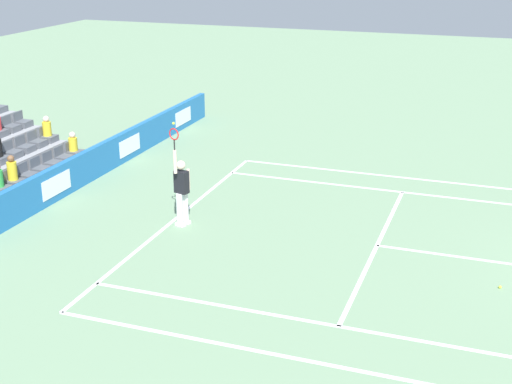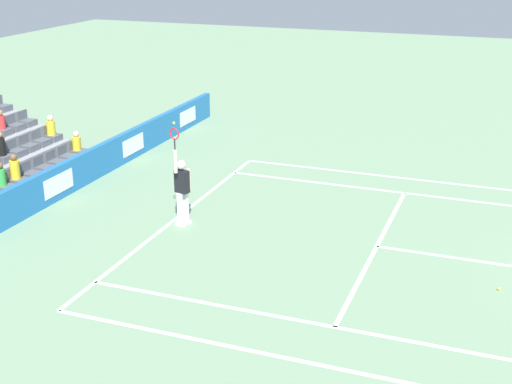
% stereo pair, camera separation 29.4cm
% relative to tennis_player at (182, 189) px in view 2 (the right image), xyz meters
% --- Properties ---
extents(line_baseline, '(10.97, 0.10, 0.01)m').
position_rel_tennis_player_xyz_m(line_baseline, '(-0.38, -0.36, -0.99)').
color(line_baseline, white).
rests_on(line_baseline, ground).
extents(line_service, '(8.23, 0.10, 0.01)m').
position_rel_tennis_player_xyz_m(line_service, '(-0.38, 5.13, -0.99)').
color(line_service, white).
rests_on(line_service, ground).
extents(line_singles_sideline_left, '(0.10, 11.89, 0.01)m').
position_rel_tennis_player_xyz_m(line_singles_sideline_left, '(3.74, 5.59, -0.99)').
color(line_singles_sideline_left, white).
rests_on(line_singles_sideline_left, ground).
extents(line_singles_sideline_right, '(0.10, 11.89, 0.01)m').
position_rel_tennis_player_xyz_m(line_singles_sideline_right, '(-4.49, 5.59, -0.99)').
color(line_singles_sideline_right, white).
rests_on(line_singles_sideline_right, ground).
extents(line_doubles_sideline_left, '(0.10, 11.89, 0.01)m').
position_rel_tennis_player_xyz_m(line_doubles_sideline_left, '(5.11, 5.59, -0.99)').
color(line_doubles_sideline_left, white).
rests_on(line_doubles_sideline_left, ground).
extents(line_doubles_sideline_right, '(0.10, 11.89, 0.01)m').
position_rel_tennis_player_xyz_m(line_doubles_sideline_right, '(-5.86, 5.59, -0.99)').
color(line_doubles_sideline_right, white).
rests_on(line_doubles_sideline_right, ground).
extents(line_centre_mark, '(0.10, 0.20, 0.01)m').
position_rel_tennis_player_xyz_m(line_centre_mark, '(-0.38, -0.26, -0.99)').
color(line_centre_mark, white).
rests_on(line_centre_mark, ground).
extents(sponsor_barrier, '(21.42, 0.22, 1.00)m').
position_rel_tennis_player_xyz_m(sponsor_barrier, '(-0.38, -4.26, -0.49)').
color(sponsor_barrier, '#1E66AD').
rests_on(sponsor_barrier, ground).
extents(tennis_player, '(0.51, 0.41, 2.85)m').
position_rel_tennis_player_xyz_m(tennis_player, '(0.00, 0.00, 0.00)').
color(tennis_player, white).
rests_on(tennis_player, ground).
extents(loose_tennis_ball, '(0.07, 0.07, 0.07)m').
position_rel_tennis_player_xyz_m(loose_tennis_ball, '(0.99, 8.08, -0.96)').
color(loose_tennis_ball, '#D1E533').
rests_on(loose_tennis_ball, ground).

